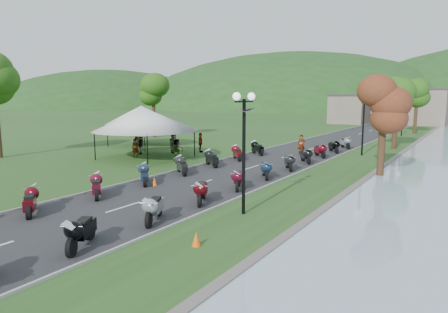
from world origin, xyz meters
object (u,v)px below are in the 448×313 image
Objects in this scene: pedestrian_b at (173,153)px; pedestrian_c at (140,154)px; vendor_tent_main at (146,133)px; pedestrian_a at (136,158)px.

pedestrian_c is (-1.92, -2.16, 0.00)m from pedestrian_b.
pedestrian_c is at bearing 146.19° from vendor_tent_main.
pedestrian_c is (-1.20, 1.68, 0.00)m from pedestrian_a.
vendor_tent_main is at bearing 116.61° from pedestrian_b.
vendor_tent_main reaches higher than pedestrian_b.
pedestrian_b is at bearing 23.89° from pedestrian_a.
pedestrian_a is 0.85× the size of pedestrian_c.
vendor_tent_main is 3.54× the size of pedestrian_a.
pedestrian_b is 2.89m from pedestrian_c.
vendor_tent_main reaches higher than pedestrian_c.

